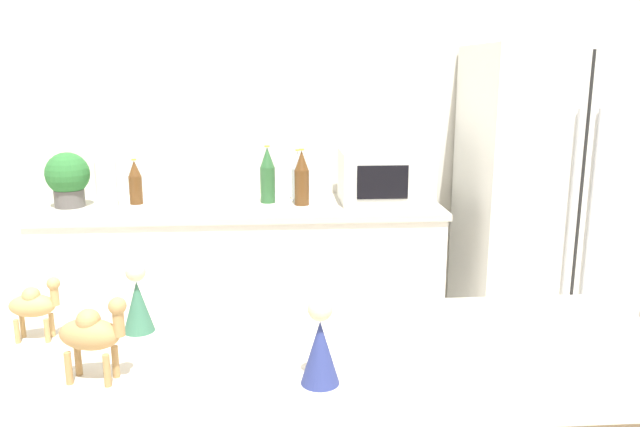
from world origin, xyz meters
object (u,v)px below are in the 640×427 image
object	(u,v)px
back_bottle_1	(135,183)
paper_towel_roll	(106,184)
back_bottle_3	(302,178)
microwave	(385,176)
back_bottle_0	(298,176)
camel_figurine_second	(92,332)
potted_plant	(68,178)
wise_man_figurine_crimson	(138,302)
wise_man_figurine_purple	(320,347)
camel_figurine	(34,304)
back_bottle_2	(268,175)
refrigerator	(548,209)

from	to	relation	value
back_bottle_1	paper_towel_roll	bearing A→B (deg)	-153.44
paper_towel_roll	back_bottle_3	size ratio (longest dim) A/B	0.81
paper_towel_roll	microwave	xyz separation A→B (m)	(1.47, 0.03, 0.02)
back_bottle_0	camel_figurine_second	distance (m)	2.30
potted_plant	microwave	distance (m)	1.67
back_bottle_1	wise_man_figurine_crimson	xyz separation A→B (m)	(0.44, -1.98, 0.07)
camel_figurine_second	paper_towel_roll	bearing A→B (deg)	104.07
back_bottle_0	back_bottle_1	size ratio (longest dim) A/B	1.16
wise_man_figurine_purple	potted_plant	bearing A→B (deg)	117.87
potted_plant	wise_man_figurine_crimson	world-z (taller)	potted_plant
microwave	wise_man_figurine_crimson	xyz separation A→B (m)	(-0.90, -1.94, 0.05)
potted_plant	back_bottle_1	xyz separation A→B (m)	(0.33, 0.05, -0.04)
microwave	camel_figurine	size ratio (longest dim) A/B	3.34
back_bottle_1	camel_figurine_second	size ratio (longest dim) A/B	1.42
microwave	wise_man_figurine_crimson	distance (m)	2.14
back_bottle_1	back_bottle_2	bearing A→B (deg)	-0.83
paper_towel_roll	microwave	distance (m)	1.47
potted_plant	back_bottle_3	size ratio (longest dim) A/B	0.96
back_bottle_2	back_bottle_0	bearing A→B (deg)	17.37
paper_towel_roll	back_bottle_0	world-z (taller)	back_bottle_0
camel_figurine	wise_man_figurine_crimson	world-z (taller)	wise_man_figurine_crimson
microwave	back_bottle_3	distance (m)	0.45
wise_man_figurine_purple	back_bottle_1	bearing A→B (deg)	110.27
wise_man_figurine_purple	refrigerator	bearing A→B (deg)	56.85
refrigerator	back_bottle_3	xyz separation A→B (m)	(-1.34, 0.03, 0.18)
wise_man_figurine_purple	wise_man_figurine_crimson	bearing A→B (deg)	145.56
potted_plant	back_bottle_1	distance (m)	0.34
back_bottle_2	camel_figurine_second	size ratio (longest dim) A/B	1.81
back_bottle_2	wise_man_figurine_purple	distance (m)	2.24
camel_figurine_second	potted_plant	bearing A→B (deg)	108.81
refrigerator	microwave	distance (m)	0.91
camel_figurine_second	back_bottle_2	bearing A→B (deg)	82.24
potted_plant	back_bottle_0	world-z (taller)	potted_plant
back_bottle_3	microwave	bearing A→B (deg)	6.25
paper_towel_roll	camel_figurine	size ratio (longest dim) A/B	1.68
microwave	camel_figurine	bearing A→B (deg)	-119.44
paper_towel_roll	camel_figurine_second	size ratio (longest dim) A/B	1.41
microwave	wise_man_figurine_crimson	world-z (taller)	wise_man_figurine_crimson
paper_towel_roll	camel_figurine	world-z (taller)	camel_figurine
back_bottle_0	wise_man_figurine_crimson	bearing A→B (deg)	-102.04
refrigerator	wise_man_figurine_purple	distance (m)	2.55
back_bottle_3	wise_man_figurine_purple	distance (m)	2.16
potted_plant	wise_man_figurine_crimson	distance (m)	2.08
refrigerator	camel_figurine	world-z (taller)	refrigerator
camel_figurine_second	wise_man_figurine_crimson	bearing A→B (deg)	81.99
paper_towel_roll	refrigerator	bearing A→B (deg)	-1.26
refrigerator	wise_man_figurine_crimson	world-z (taller)	refrigerator
potted_plant	wise_man_figurine_purple	bearing A→B (deg)	-62.13
microwave	back_bottle_0	size ratio (longest dim) A/B	1.71
paper_towel_roll	back_bottle_3	distance (m)	1.02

